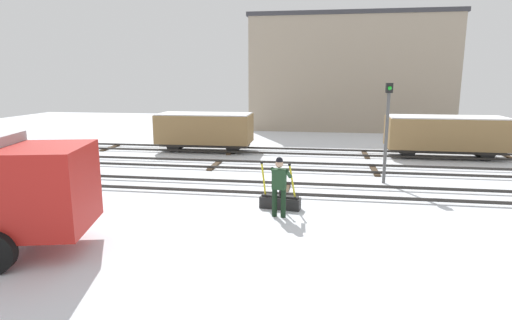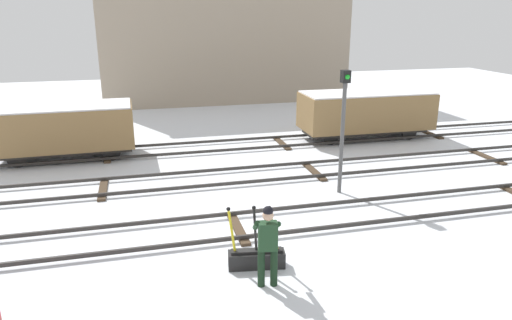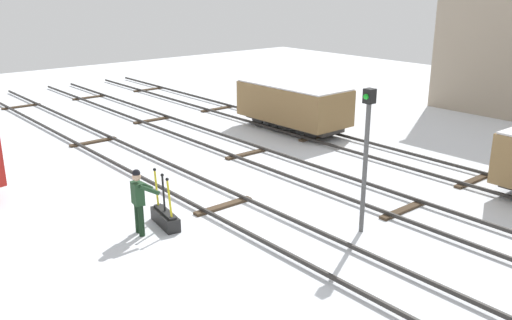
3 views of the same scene
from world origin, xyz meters
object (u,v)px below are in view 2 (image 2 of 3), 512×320
(signal_post, at_px, (343,120))
(freight_car_near_switch, at_px, (64,128))
(rail_worker, at_px, (268,241))
(freight_car_mid_siding, at_px, (366,111))
(switch_lever_frame, at_px, (256,257))

(signal_post, bearing_deg, freight_car_near_switch, 146.25)
(signal_post, bearing_deg, rail_worker, -128.58)
(rail_worker, relative_size, signal_post, 0.47)
(freight_car_mid_siding, bearing_deg, rail_worker, -124.88)
(signal_post, xyz_separation_m, freight_car_mid_siding, (3.72, 5.74, -1.09))
(freight_car_mid_siding, bearing_deg, switch_lever_frame, -127.14)
(signal_post, relative_size, freight_car_mid_siding, 0.66)
(switch_lever_frame, bearing_deg, freight_car_near_switch, 126.64)
(freight_car_near_switch, distance_m, freight_car_mid_siding, 12.31)
(freight_car_near_switch, bearing_deg, freight_car_mid_siding, -0.95)
(freight_car_near_switch, height_order, freight_car_mid_siding, freight_car_mid_siding)
(rail_worker, xyz_separation_m, freight_car_mid_siding, (7.27, 10.20, 0.22))
(freight_car_mid_siding, bearing_deg, freight_car_near_switch, -179.40)
(rail_worker, bearing_deg, freight_car_near_switch, 125.07)
(freight_car_near_switch, bearing_deg, rail_worker, -64.65)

